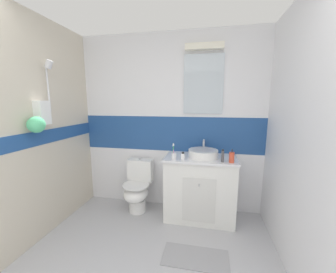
{
  "coord_description": "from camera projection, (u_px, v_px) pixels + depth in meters",
  "views": [
    {
      "loc": [
        0.54,
        -0.4,
        1.56
      ],
      "look_at": [
        0.09,
        1.8,
        1.17
      ],
      "focal_mm": 21.32,
      "sensor_mm": 36.0,
      "label": 1
    }
  ],
  "objects": [
    {
      "name": "ground_plane",
      "position": [
        146.0,
        268.0,
        1.92
      ],
      "size": [
        3.2,
        3.48,
        0.04
      ],
      "primitive_type": "cube",
      "color": "#B2B2B7"
    },
    {
      "name": "wall_back_tiled",
      "position": [
        171.0,
        123.0,
        2.9
      ],
      "size": [
        3.2,
        0.2,
        2.5
      ],
      "color": "white",
      "rests_on": "ground_plane"
    },
    {
      "name": "wall_left_shower_alcove",
      "position": [
        13.0,
        133.0,
        1.97
      ],
      "size": [
        0.29,
        3.48,
        2.5
      ],
      "color": "beige",
      "rests_on": "ground_plane"
    },
    {
      "name": "wall_right_plain",
      "position": [
        322.0,
        145.0,
        1.44
      ],
      "size": [
        0.1,
        3.48,
        2.5
      ],
      "primitive_type": "cube",
      "color": "white",
      "rests_on": "ground_plane"
    },
    {
      "name": "vanity_cabinet",
      "position": [
        200.0,
        187.0,
        2.67
      ],
      "size": [
        0.92,
        0.52,
        0.85
      ],
      "color": "white",
      "rests_on": "ground_plane"
    },
    {
      "name": "sink_basin",
      "position": [
        203.0,
        153.0,
        2.57
      ],
      "size": [
        0.38,
        0.42,
        0.21
      ],
      "color": "white",
      "rests_on": "vanity_cabinet"
    },
    {
      "name": "toilet",
      "position": [
        138.0,
        187.0,
        2.86
      ],
      "size": [
        0.37,
        0.5,
        0.74
      ],
      "color": "white",
      "rests_on": "ground_plane"
    },
    {
      "name": "toothbrush_cup",
      "position": [
        174.0,
        155.0,
        2.47
      ],
      "size": [
        0.06,
        0.06,
        0.21
      ],
      "color": "white",
      "rests_on": "vanity_cabinet"
    },
    {
      "name": "soap_dispenser",
      "position": [
        232.0,
        157.0,
        2.34
      ],
      "size": [
        0.06,
        0.06,
        0.17
      ],
      "color": "#D84C33",
      "rests_on": "vanity_cabinet"
    },
    {
      "name": "toothpaste_tube_upright",
      "position": [
        223.0,
        156.0,
        2.36
      ],
      "size": [
        0.03,
        0.03,
        0.16
      ],
      "color": "#4C4C51",
      "rests_on": "vanity_cabinet"
    },
    {
      "name": "perfume_flask_small",
      "position": [
        183.0,
        156.0,
        2.47
      ],
      "size": [
        0.04,
        0.03,
        0.1
      ],
      "color": "white",
      "rests_on": "vanity_cabinet"
    },
    {
      "name": "bath_mat",
      "position": [
        195.0,
        258.0,
        2.01
      ],
      "size": [
        0.66,
        0.32,
        0.01
      ],
      "primitive_type": "cube",
      "color": "#99999E",
      "rests_on": "ground_plane"
    }
  ]
}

